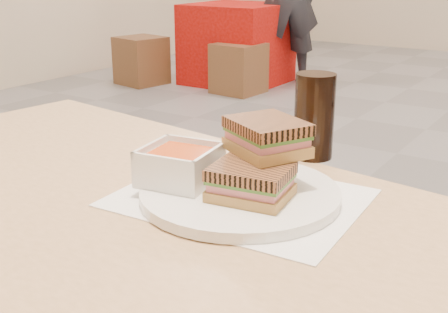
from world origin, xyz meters
The scene contains 10 objects.
main_table centered at (-0.15, -2.09, 0.64)m, with size 1.28×0.85×0.75m.
tray_liner centered at (0.03, -1.98, 0.75)m, with size 0.37×0.30×0.00m.
plate centered at (0.03, -1.98, 0.76)m, with size 0.30×0.30×0.02m.
soup_bowl centered at (-0.06, -2.01, 0.79)m, with size 0.12×0.12×0.06m.
panini_lower centered at (0.06, -2.01, 0.79)m, with size 0.12×0.11×0.05m.
panini_upper centered at (0.05, -1.94, 0.84)m, with size 0.14×0.14×0.05m.
cola_glass centered at (0.03, -1.74, 0.83)m, with size 0.07×0.07×0.15m.
bg_table_0 centered at (-2.43, 1.88, 0.36)m, with size 0.82×0.82×0.72m.
bg_chair_0l centered at (-3.14, 1.35, 0.21)m, with size 0.44×0.44×0.43m.
bg_chair_0r centered at (-2.18, 1.52, 0.21)m, with size 0.40×0.40×0.42m.
Camera 1 is at (0.46, -2.67, 1.09)m, focal length 46.45 mm.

